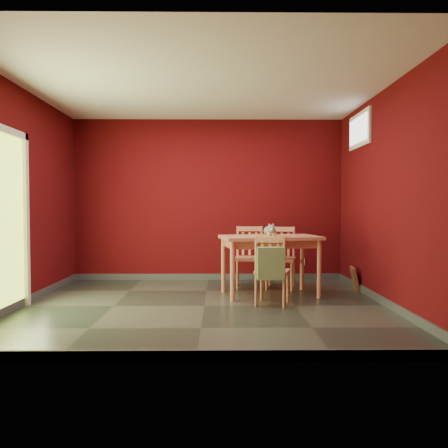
{
  "coord_description": "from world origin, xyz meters",
  "views": [
    {
      "loc": [
        0.19,
        -5.37,
        1.21
      ],
      "look_at": [
        0.25,
        0.45,
        1.0
      ],
      "focal_mm": 35.0,
      "sensor_mm": 36.0,
      "label": 1
    }
  ],
  "objects_px": {
    "cat": "(270,229)",
    "tote_bag": "(271,263)",
    "dining_table": "(270,243)",
    "chair_near": "(272,270)",
    "chair_far_left": "(250,256)",
    "picture_frame": "(354,279)",
    "chair_far_right": "(281,257)"
  },
  "relations": [
    {
      "from": "cat",
      "to": "tote_bag",
      "type": "bearing_deg",
      "value": -127.77
    },
    {
      "from": "dining_table",
      "to": "chair_near",
      "type": "height_order",
      "value": "chair_near"
    },
    {
      "from": "chair_near",
      "to": "tote_bag",
      "type": "relative_size",
      "value": 1.88
    },
    {
      "from": "cat",
      "to": "chair_far_left",
      "type": "bearing_deg",
      "value": 81.48
    },
    {
      "from": "dining_table",
      "to": "tote_bag",
      "type": "distance_m",
      "value": 0.84
    },
    {
      "from": "chair_near",
      "to": "dining_table",
      "type": "bearing_deg",
      "value": 85.78
    },
    {
      "from": "cat",
      "to": "picture_frame",
      "type": "relative_size",
      "value": 1.04
    },
    {
      "from": "chair_far_right",
      "to": "chair_near",
      "type": "relative_size",
      "value": 1.08
    },
    {
      "from": "dining_table",
      "to": "tote_bag",
      "type": "xyz_separation_m",
      "value": [
        -0.08,
        -0.82,
        -0.17
      ]
    },
    {
      "from": "tote_bag",
      "to": "cat",
      "type": "xyz_separation_m",
      "value": [
        0.09,
        0.89,
        0.37
      ]
    },
    {
      "from": "chair_near",
      "to": "picture_frame",
      "type": "relative_size",
      "value": 2.45
    },
    {
      "from": "chair_far_right",
      "to": "tote_bag",
      "type": "height_order",
      "value": "chair_far_right"
    },
    {
      "from": "dining_table",
      "to": "chair_far_right",
      "type": "height_order",
      "value": "chair_far_right"
    },
    {
      "from": "dining_table",
      "to": "picture_frame",
      "type": "relative_size",
      "value": 4.08
    },
    {
      "from": "chair_far_left",
      "to": "chair_far_right",
      "type": "relative_size",
      "value": 1.0
    },
    {
      "from": "chair_far_right",
      "to": "tote_bag",
      "type": "distance_m",
      "value": 1.41
    },
    {
      "from": "dining_table",
      "to": "picture_frame",
      "type": "bearing_deg",
      "value": 15.75
    },
    {
      "from": "cat",
      "to": "dining_table",
      "type": "bearing_deg",
      "value": -128.8
    },
    {
      "from": "dining_table",
      "to": "chair_far_right",
      "type": "relative_size",
      "value": 1.55
    },
    {
      "from": "tote_bag",
      "to": "cat",
      "type": "bearing_deg",
      "value": 84.15
    },
    {
      "from": "chair_far_left",
      "to": "tote_bag",
      "type": "bearing_deg",
      "value": -84.05
    },
    {
      "from": "chair_far_left",
      "to": "picture_frame",
      "type": "xyz_separation_m",
      "value": [
        1.53,
        -0.27,
        -0.31
      ]
    },
    {
      "from": "dining_table",
      "to": "tote_bag",
      "type": "bearing_deg",
      "value": -95.75
    },
    {
      "from": "chair_near",
      "to": "tote_bag",
      "type": "height_order",
      "value": "chair_near"
    },
    {
      "from": "cat",
      "to": "picture_frame",
      "type": "height_order",
      "value": "cat"
    },
    {
      "from": "tote_bag",
      "to": "cat",
      "type": "height_order",
      "value": "cat"
    },
    {
      "from": "chair_far_right",
      "to": "picture_frame",
      "type": "bearing_deg",
      "value": -9.81
    },
    {
      "from": "dining_table",
      "to": "cat",
      "type": "bearing_deg",
      "value": 83.11
    },
    {
      "from": "chair_far_left",
      "to": "chair_far_right",
      "type": "height_order",
      "value": "chair_far_left"
    },
    {
      "from": "chair_near",
      "to": "tote_bag",
      "type": "distance_m",
      "value": 0.24
    },
    {
      "from": "chair_far_left",
      "to": "cat",
      "type": "bearing_deg",
      "value": -66.6
    },
    {
      "from": "dining_table",
      "to": "chair_far_right",
      "type": "distance_m",
      "value": 0.65
    }
  ]
}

